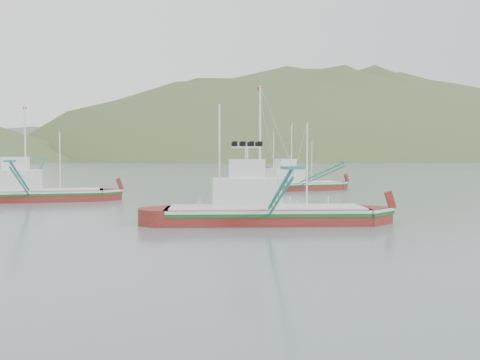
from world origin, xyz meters
name	(u,v)px	position (x,y,z in m)	size (l,w,h in m)	color
ground	(265,226)	(0.00, 0.00, 0.00)	(1200.00, 1200.00, 0.00)	slate
main_boat	(265,196)	(0.33, 0.99, 2.21)	(16.28, 27.86, 11.54)	maroon
bg_boat_left	(29,188)	(-18.19, 28.01, 1.62)	(16.32, 29.08, 11.78)	maroon
bg_boat_right	(293,181)	(18.29, 35.43, 1.50)	(15.12, 26.96, 10.92)	maroon
headland_right	(334,160)	(240.00, 430.00, 0.00)	(684.00, 432.00, 306.00)	#475B2F
ridge_distant	(104,159)	(30.00, 560.00, 0.00)	(960.00, 400.00, 240.00)	slate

